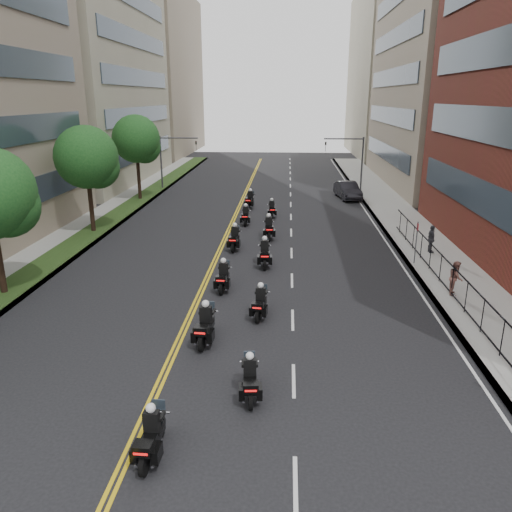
{
  "coord_description": "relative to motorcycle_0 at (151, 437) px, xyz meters",
  "views": [
    {
      "loc": [
        2.84,
        -10.38,
        9.51
      ],
      "look_at": [
        1.33,
        13.61,
        1.8
      ],
      "focal_mm": 35.0,
      "sensor_mm": 36.0,
      "label": 1
    }
  ],
  "objects": [
    {
      "name": "motorcycle_4",
      "position": [
        0.4,
        12.58,
        0.03
      ],
      "size": [
        0.53,
        2.27,
        1.68
      ],
      "rotation": [
        0.0,
        0.0,
        -0.03
      ],
      "color": "black",
      "rests_on": "ground"
    },
    {
      "name": "sidewalk_left",
      "position": [
        -11.26,
        24.13,
        -0.56
      ],
      "size": [
        4.0,
        90.0,
        0.15
      ],
      "primitive_type": "cube",
      "color": "gray",
      "rests_on": "ground"
    },
    {
      "name": "sidewalk_right",
      "position": [
        12.74,
        24.13,
        -0.56
      ],
      "size": [
        4.0,
        90.0,
        0.15
      ],
      "primitive_type": "cube",
      "color": "gray",
      "rests_on": "ground"
    },
    {
      "name": "motorcycle_0",
      "position": [
        0.0,
        0.0,
        0.0
      ],
      "size": [
        0.51,
        2.18,
        1.61
      ],
      "rotation": [
        0.0,
        0.0,
        -0.04
      ],
      "color": "black",
      "rests_on": "ground"
    },
    {
      "name": "building_left_far",
      "position": [
        -21.26,
        77.13,
        12.36
      ],
      "size": [
        16.0,
        28.0,
        26.0
      ],
      "primitive_type": "cube",
      "color": "gray",
      "rests_on": "ground"
    },
    {
      "name": "motorcycle_6",
      "position": [
        0.25,
        19.7,
        0.06
      ],
      "size": [
        0.56,
        2.38,
        1.75
      ],
      "rotation": [
        0.0,
        0.0,
        -0.04
      ],
      "color": "black",
      "rests_on": "ground"
    },
    {
      "name": "traffic_signal_right",
      "position": [
        10.28,
        41.13,
        3.06
      ],
      "size": [
        4.09,
        0.2,
        5.6
      ],
      "color": "#3F3F44",
      "rests_on": "ground"
    },
    {
      "name": "motorcycle_7",
      "position": [
        2.36,
        22.43,
        0.07
      ],
      "size": [
        0.64,
        2.43,
        1.79
      ],
      "rotation": [
        0.0,
        0.0,
        0.08
      ],
      "color": "black",
      "rests_on": "ground"
    },
    {
      "name": "motorcycle_9",
      "position": [
        2.35,
        29.03,
        -0.02
      ],
      "size": [
        0.58,
        2.12,
        1.57
      ],
      "rotation": [
        0.0,
        0.0,
        0.09
      ],
      "color": "black",
      "rests_on": "ground"
    },
    {
      "name": "traffic_signal_left",
      "position": [
        -8.8,
        41.13,
        3.06
      ],
      "size": [
        4.09,
        0.2,
        5.6
      ],
      "color": "#3F3F44",
      "rests_on": "ground"
    },
    {
      "name": "motorcycle_10",
      "position": [
        0.31,
        32.37,
        0.05
      ],
      "size": [
        0.68,
        2.36,
        1.75
      ],
      "rotation": [
        0.0,
        0.0,
        -0.11
      ],
      "color": "black",
      "rests_on": "ground"
    },
    {
      "name": "parked_sedan",
      "position": [
        9.47,
        37.36,
        0.17
      ],
      "size": [
        2.45,
        5.11,
        1.62
      ],
      "primitive_type": "imported",
      "rotation": [
        0.0,
        0.0,
        0.16
      ],
      "color": "black",
      "rests_on": "ground"
    },
    {
      "name": "pedestrian_c",
      "position": [
        12.63,
        19.31,
        0.39
      ],
      "size": [
        0.47,
        1.05,
        1.76
      ],
      "primitive_type": "imported",
      "rotation": [
        0.0,
        0.0,
        1.61
      ],
      "color": "#3A3940",
      "rests_on": "sidewalk_right"
    },
    {
      "name": "street_trees",
      "position": [
        -10.31,
        17.74,
        4.5
      ],
      "size": [
        4.4,
        38.4,
        7.98
      ],
      "color": "black",
      "rests_on": "ground"
    },
    {
      "name": "motorcycle_3",
      "position": [
        2.47,
        9.39,
        -0.0
      ],
      "size": [
        0.62,
        2.17,
        1.6
      ],
      "rotation": [
        0.0,
        0.0,
        -0.11
      ],
      "color": "black",
      "rests_on": "ground"
    },
    {
      "name": "motorcycle_2",
      "position": [
        0.41,
        6.79,
        0.07
      ],
      "size": [
        0.6,
        2.41,
        1.78
      ],
      "rotation": [
        0.0,
        0.0,
        -0.06
      ],
      "color": "black",
      "rests_on": "ground"
    },
    {
      "name": "motorcycle_1",
      "position": [
        2.49,
        3.04,
        -0.01
      ],
      "size": [
        0.6,
        2.15,
        1.59
      ],
      "rotation": [
        0.0,
        0.0,
        0.1
      ],
      "color": "black",
      "rests_on": "ground"
    },
    {
      "name": "iron_fence",
      "position": [
        11.74,
        11.13,
        0.27
      ],
      "size": [
        0.05,
        28.0,
        1.5
      ],
      "color": "black",
      "rests_on": "sidewalk_right"
    },
    {
      "name": "motorcycle_5",
      "position": [
        2.34,
        16.49,
        0.07
      ],
      "size": [
        0.59,
        2.43,
        1.8
      ],
      "rotation": [
        0.0,
        0.0,
        0.05
      ],
      "color": "black",
      "rests_on": "ground"
    },
    {
      "name": "building_right_far",
      "position": [
        22.24,
        77.13,
        12.36
      ],
      "size": [
        15.0,
        28.0,
        26.0
      ],
      "primitive_type": "cube",
      "color": "gray",
      "rests_on": "ground"
    },
    {
      "name": "motorcycle_8",
      "position": [
        0.41,
        26.38,
        0.01
      ],
      "size": [
        0.51,
        2.22,
        1.64
      ],
      "rotation": [
        0.0,
        0.0,
        0.01
      ],
      "color": "black",
      "rests_on": "ground"
    },
    {
      "name": "building_right_tan",
      "position": [
        22.22,
        47.13,
        14.37
      ],
      "size": [
        15.11,
        28.0,
        30.0
      ],
      "color": "gray",
      "rests_on": "ground"
    },
    {
      "name": "grass_strip",
      "position": [
        -10.46,
        24.13,
        -0.47
      ],
      "size": [
        2.0,
        90.0,
        0.04
      ],
      "primitive_type": "cube",
      "color": "#1F3814",
      "rests_on": "sidewalk_left"
    },
    {
      "name": "building_left_mid",
      "position": [
        -21.24,
        47.13,
        16.37
      ],
      "size": [
        16.11,
        28.0,
        34.0
      ],
      "color": "gray",
      "rests_on": "ground"
    },
    {
      "name": "pedestrian_b",
      "position": [
        11.96,
        12.34,
        0.37
      ],
      "size": [
        0.84,
        0.97,
        1.71
      ],
      "primitive_type": "imported",
      "rotation": [
        0.0,
        0.0,
        1.31
      ],
      "color": "brown",
      "rests_on": "sidewalk_right"
    },
    {
      "name": "ground",
      "position": [
        0.74,
        -0.87,
        -0.64
      ],
      "size": [
        160.0,
        160.0,
        0.0
      ],
      "primitive_type": "plane",
      "color": "black",
      "rests_on": "ground"
    }
  ]
}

